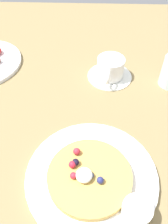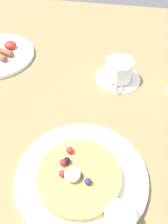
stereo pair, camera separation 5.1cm
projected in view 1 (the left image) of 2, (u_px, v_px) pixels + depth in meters
ground_plane at (62, 124)px, 60.78cm from camera, size 178.92×137.50×3.00cm
pancake_plate at (92, 176)px, 48.65cm from camera, size 27.04×27.04×1.35cm
pancake_with_berries at (89, 176)px, 46.93cm from camera, size 16.92×16.92×3.58cm
syrup_ramekin at (137, 211)px, 41.81cm from camera, size 5.43×5.43×2.96cm
coffee_saucer at (110, 76)px, 71.00cm from camera, size 13.18×13.18×0.61cm
coffee_cup at (110, 67)px, 68.48cm from camera, size 7.91×10.87×5.70cm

